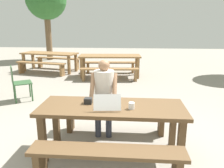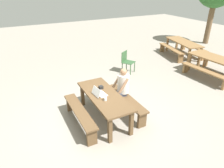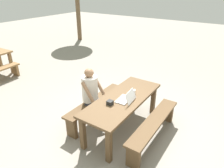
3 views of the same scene
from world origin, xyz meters
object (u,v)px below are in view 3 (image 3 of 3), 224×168
at_px(coffee_mug, 133,92).
at_px(person_seated, 91,92).
at_px(picnic_table_front, 123,103).
at_px(small_pouch, 110,103).
at_px(laptop, 126,98).

xyz_separation_m(coffee_mug, person_seated, (-0.46, 0.75, -0.02)).
xyz_separation_m(picnic_table_front, person_seated, (-0.18, 0.66, 0.13)).
height_order(small_pouch, person_seated, person_seated).
bearing_deg(coffee_mug, picnic_table_front, 161.51).
bearing_deg(person_seated, coffee_mug, -58.79).
bearing_deg(person_seated, picnic_table_front, -74.48).
relative_size(laptop, person_seated, 0.30).
bearing_deg(laptop, picnic_table_front, -121.28).
distance_m(coffee_mug, person_seated, 0.88).
bearing_deg(small_pouch, picnic_table_front, -12.34).
distance_m(picnic_table_front, laptop, 0.20).
relative_size(picnic_table_front, small_pouch, 18.76).
height_order(laptop, coffee_mug, laptop).
distance_m(small_pouch, coffee_mug, 0.64).
bearing_deg(person_seated, laptop, -80.42).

